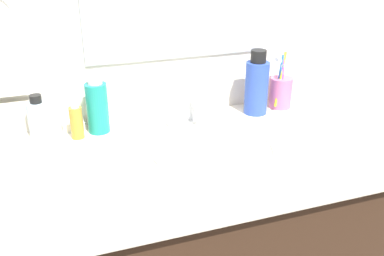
{
  "coord_description": "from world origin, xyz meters",
  "views": [
    {
      "loc": [
        -0.32,
        -0.99,
        1.36
      ],
      "look_at": [
        0.03,
        0.0,
        0.88
      ],
      "focal_mm": 40.97,
      "sensor_mm": 36.0,
      "label": 1
    }
  ],
  "objects_px": {
    "bottle_gel_clear": "(39,118)",
    "soap_bar": "(74,125)",
    "hand_towel": "(2,58)",
    "faucet": "(192,115)",
    "bottle_mouthwash_teal": "(97,106)",
    "cup_pink": "(281,92)",
    "bottle_shampoo_blue": "(257,85)",
    "bottle_oil_amber": "(76,121)"
  },
  "relations": [
    {
      "from": "bottle_gel_clear",
      "to": "soap_bar",
      "type": "xyz_separation_m",
      "value": [
        0.09,
        0.02,
        -0.04
      ]
    },
    {
      "from": "bottle_shampoo_blue",
      "to": "bottle_oil_amber",
      "type": "height_order",
      "value": "bottle_shampoo_blue"
    },
    {
      "from": "hand_towel",
      "to": "soap_bar",
      "type": "distance_m",
      "value": 0.27
    },
    {
      "from": "bottle_oil_amber",
      "to": "soap_bar",
      "type": "height_order",
      "value": "bottle_oil_amber"
    },
    {
      "from": "faucet",
      "to": "bottle_gel_clear",
      "type": "xyz_separation_m",
      "value": [
        -0.45,
        0.05,
        0.03
      ]
    },
    {
      "from": "bottle_shampoo_blue",
      "to": "bottle_mouthwash_teal",
      "type": "xyz_separation_m",
      "value": [
        -0.5,
        0.02,
        -0.01
      ]
    },
    {
      "from": "hand_towel",
      "to": "bottle_shampoo_blue",
      "type": "relative_size",
      "value": 1.06
    },
    {
      "from": "hand_towel",
      "to": "faucet",
      "type": "relative_size",
      "value": 1.38
    },
    {
      "from": "cup_pink",
      "to": "bottle_shampoo_blue",
      "type": "bearing_deg",
      "value": -169.36
    },
    {
      "from": "faucet",
      "to": "bottle_oil_amber",
      "type": "xyz_separation_m",
      "value": [
        -0.35,
        0.01,
        0.02
      ]
    },
    {
      "from": "bottle_mouthwash_teal",
      "to": "soap_bar",
      "type": "distance_m",
      "value": 0.11
    },
    {
      "from": "soap_bar",
      "to": "bottle_gel_clear",
      "type": "bearing_deg",
      "value": -166.81
    },
    {
      "from": "faucet",
      "to": "cup_pink",
      "type": "xyz_separation_m",
      "value": [
        0.32,
        0.03,
        0.03
      ]
    },
    {
      "from": "bottle_oil_amber",
      "to": "soap_bar",
      "type": "relative_size",
      "value": 1.71
    },
    {
      "from": "hand_towel",
      "to": "bottle_mouthwash_teal",
      "type": "relative_size",
      "value": 1.25
    },
    {
      "from": "bottle_gel_clear",
      "to": "hand_towel",
      "type": "bearing_deg",
      "value": 132.99
    },
    {
      "from": "faucet",
      "to": "bottle_oil_amber",
      "type": "distance_m",
      "value": 0.35
    },
    {
      "from": "hand_towel",
      "to": "bottle_mouthwash_teal",
      "type": "height_order",
      "value": "hand_towel"
    },
    {
      "from": "cup_pink",
      "to": "bottle_mouthwash_teal",
      "type": "bearing_deg",
      "value": 179.78
    },
    {
      "from": "bottle_shampoo_blue",
      "to": "soap_bar",
      "type": "bearing_deg",
      "value": 173.68
    },
    {
      "from": "bottle_mouthwash_teal",
      "to": "cup_pink",
      "type": "height_order",
      "value": "cup_pink"
    },
    {
      "from": "hand_towel",
      "to": "soap_bar",
      "type": "xyz_separation_m",
      "value": [
        0.17,
        -0.06,
        -0.21
      ]
    },
    {
      "from": "hand_towel",
      "to": "bottle_oil_amber",
      "type": "height_order",
      "value": "hand_towel"
    },
    {
      "from": "hand_towel",
      "to": "faucet",
      "type": "height_order",
      "value": "hand_towel"
    },
    {
      "from": "hand_towel",
      "to": "soap_bar",
      "type": "relative_size",
      "value": 3.44
    },
    {
      "from": "bottle_mouthwash_teal",
      "to": "hand_towel",
      "type": "bearing_deg",
      "value": 157.62
    },
    {
      "from": "soap_bar",
      "to": "hand_towel",
      "type": "bearing_deg",
      "value": 161.6
    },
    {
      "from": "hand_towel",
      "to": "bottle_oil_amber",
      "type": "xyz_separation_m",
      "value": [
        0.17,
        -0.12,
        -0.17
      ]
    },
    {
      "from": "bottle_shampoo_blue",
      "to": "bottle_oil_amber",
      "type": "distance_m",
      "value": 0.57
    },
    {
      "from": "bottle_shampoo_blue",
      "to": "cup_pink",
      "type": "bearing_deg",
      "value": 10.64
    },
    {
      "from": "hand_towel",
      "to": "soap_bar",
      "type": "bearing_deg",
      "value": -18.4
    },
    {
      "from": "hand_towel",
      "to": "bottle_shampoo_blue",
      "type": "bearing_deg",
      "value": -9.14
    },
    {
      "from": "faucet",
      "to": "cup_pink",
      "type": "distance_m",
      "value": 0.33
    },
    {
      "from": "bottle_gel_clear",
      "to": "bottle_oil_amber",
      "type": "bearing_deg",
      "value": -23.35
    },
    {
      "from": "faucet",
      "to": "cup_pink",
      "type": "bearing_deg",
      "value": 5.42
    },
    {
      "from": "cup_pink",
      "to": "soap_bar",
      "type": "xyz_separation_m",
      "value": [
        -0.67,
        0.04,
        -0.04
      ]
    },
    {
      "from": "bottle_gel_clear",
      "to": "faucet",
      "type": "bearing_deg",
      "value": -6.77
    },
    {
      "from": "bottle_mouthwash_teal",
      "to": "soap_bar",
      "type": "bearing_deg",
      "value": 149.04
    },
    {
      "from": "soap_bar",
      "to": "faucet",
      "type": "bearing_deg",
      "value": -12.07
    },
    {
      "from": "bottle_mouthwash_teal",
      "to": "soap_bar",
      "type": "relative_size",
      "value": 2.75
    },
    {
      "from": "faucet",
      "to": "bottle_mouthwash_teal",
      "type": "relative_size",
      "value": 0.91
    },
    {
      "from": "bottle_mouthwash_teal",
      "to": "bottle_shampoo_blue",
      "type": "bearing_deg",
      "value": -2.43
    }
  ]
}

